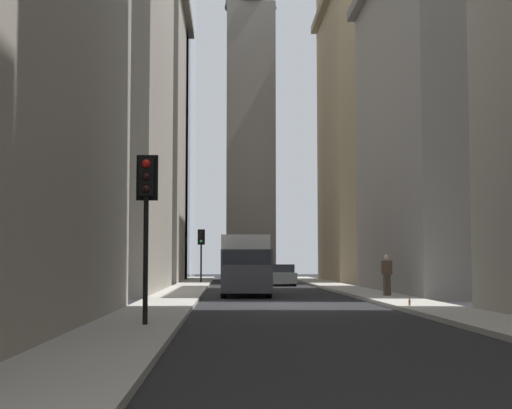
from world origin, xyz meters
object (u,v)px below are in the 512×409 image
(pedestrian, at_px, (387,273))
(hatchback_grey, at_px, (281,276))
(traffic_light_foreground, at_px, (146,199))
(traffic_light_midblock, at_px, (201,243))
(delivery_truck, at_px, (245,265))
(discarded_bottle, at_px, (410,302))

(pedestrian, bearing_deg, hatchback_grey, 10.38)
(traffic_light_foreground, relative_size, traffic_light_midblock, 1.07)
(delivery_truck, xyz_separation_m, discarded_bottle, (-10.55, -5.28, -1.21))
(delivery_truck, relative_size, traffic_light_foreground, 1.60)
(discarded_bottle, bearing_deg, traffic_light_midblock, 15.36)
(hatchback_grey, relative_size, traffic_light_midblock, 1.14)
(hatchback_grey, height_order, traffic_light_midblock, traffic_light_midblock)
(traffic_light_foreground, height_order, discarded_bottle, traffic_light_foreground)
(delivery_truck, height_order, traffic_light_foreground, traffic_light_foreground)
(traffic_light_midblock, bearing_deg, hatchback_grey, -121.67)
(traffic_light_midblock, xyz_separation_m, discarded_bottle, (-28.93, -7.95, -2.65))
(traffic_light_foreground, bearing_deg, delivery_truck, -8.85)
(discarded_bottle, bearing_deg, hatchback_grey, 5.53)
(delivery_truck, relative_size, pedestrian, 3.65)
(delivery_truck, xyz_separation_m, traffic_light_foreground, (-17.94, 2.79, 1.65))
(delivery_truck, distance_m, discarded_bottle, 11.86)
(traffic_light_midblock, distance_m, pedestrian, 23.22)
(hatchback_grey, distance_m, pedestrian, 18.35)
(delivery_truck, bearing_deg, traffic_light_midblock, 8.27)
(delivery_truck, distance_m, hatchback_grey, 15.28)
(traffic_light_foreground, bearing_deg, discarded_bottle, -47.52)
(delivery_truck, bearing_deg, pedestrian, -116.52)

